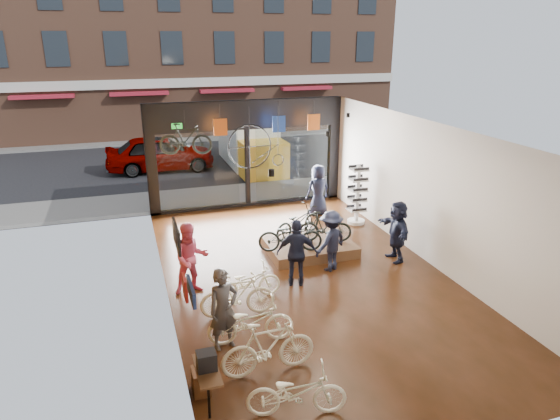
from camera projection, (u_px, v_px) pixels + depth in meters
name	position (u px, v px, depth m)	size (l,w,h in m)	color
ground_plane	(305.00, 277.00, 12.91)	(7.00, 12.00, 0.04)	black
ceiling	(308.00, 129.00, 11.63)	(7.00, 12.00, 0.04)	black
wall_left	(161.00, 222.00, 11.26)	(0.04, 12.00, 3.80)	#9C6626
wall_right	(430.00, 194.00, 13.28)	(0.04, 12.00, 3.80)	beige
wall_back	(460.00, 342.00, 6.86)	(7.00, 0.04, 3.80)	beige
storefront	(247.00, 154.00, 17.66)	(7.00, 0.26, 3.80)	black
exit_sign	(177.00, 126.00, 16.49)	(0.35, 0.06, 0.18)	#198C26
street_road	(206.00, 153.00, 26.39)	(30.00, 18.00, 0.02)	black
sidewalk_near	(241.00, 194.00, 19.35)	(30.00, 2.40, 0.12)	slate
sidewalk_far	(195.00, 138.00, 29.96)	(30.00, 2.00, 0.12)	slate
opposite_building	(182.00, 15.00, 29.90)	(26.00, 5.00, 14.00)	brown
street_car	(160.00, 153.00, 22.67)	(1.93, 4.81, 1.64)	gray
box_truck	(253.00, 144.00, 22.83)	(2.00, 5.99, 2.36)	silver
floor_bike_0	(297.00, 392.00, 8.07)	(0.57, 1.64, 0.86)	white
floor_bike_1	(268.00, 347.00, 9.05)	(0.50, 1.78, 1.07)	white
floor_bike_2	(251.00, 322.00, 9.99)	(0.61, 1.74, 0.91)	white
floor_bike_3	(238.00, 295.00, 10.92)	(0.47, 1.66, 1.00)	white
floor_bike_4	(248.00, 282.00, 11.69)	(0.55, 1.58, 0.83)	white
display_platform	(309.00, 247.00, 14.30)	(2.40, 1.80, 0.30)	brown
display_bike_left	(290.00, 236.00, 13.52)	(0.60, 1.73, 0.91)	black
display_bike_mid	(325.00, 227.00, 14.15)	(0.43, 1.51, 0.91)	black
display_bike_right	(298.00, 222.00, 14.49)	(0.60, 1.73, 0.91)	black
customer_0	(224.00, 309.00, 9.71)	(0.62, 0.41, 1.70)	#3F3F44
customer_1	(191.00, 258.00, 11.82)	(0.86, 0.67, 1.77)	#CC4C72
customer_2	(297.00, 253.00, 12.19)	(1.00, 0.42, 1.71)	#161C33
customer_3	(331.00, 241.00, 12.99)	(1.06, 0.61, 1.64)	#161C33
customer_4	(318.00, 190.00, 17.06)	(0.86, 0.56, 1.76)	#161C33
customer_5	(397.00, 231.00, 13.57)	(1.58, 0.50, 1.70)	#161C33
sunglasses_rack	(357.00, 195.00, 16.23)	(0.58, 0.47, 1.96)	white
wall_merch	(191.00, 325.00, 8.36)	(0.40, 2.40, 2.60)	navy
penny_farthing	(259.00, 148.00, 15.87)	(1.78, 0.06, 1.43)	black
hung_bike	(186.00, 139.00, 15.04)	(0.45, 1.58, 0.95)	black
jersey_left	(220.00, 127.00, 16.26)	(0.45, 0.03, 0.55)	#CC5919
jersey_mid	(279.00, 124.00, 16.83)	(0.45, 0.03, 0.55)	#1E3F99
jersey_right	(314.00, 122.00, 17.19)	(0.45, 0.03, 0.55)	#CC5919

